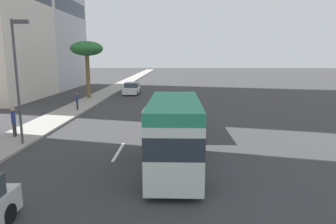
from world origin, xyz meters
name	(u,v)px	position (x,y,z in m)	size (l,w,h in m)	color
ground_plane	(150,101)	(31.50, 0.00, 0.00)	(198.00, 198.00, 0.00)	#38383A
sidewalk_right	(92,100)	(31.50, 6.76, 0.07)	(162.00, 2.85, 0.15)	#9E9B93
lane_stripe_mid	(119,152)	(12.38, 0.00, 0.01)	(3.20, 0.16, 0.01)	silver
lane_stripe_far	(144,110)	(25.39, 0.00, 0.01)	(3.20, 0.16, 0.01)	silver
minibus_lead	(174,133)	(9.69, -3.04, 1.76)	(6.33, 2.30, 3.23)	silver
van_second	(177,112)	(17.05, -3.17, 1.34)	(5.37, 2.07, 2.34)	beige
car_third	(132,89)	(37.28, 2.90, 0.76)	(4.09, 1.96, 1.60)	white
pedestrian_near_lamp	(77,100)	(24.47, 6.16, 1.02)	(0.38, 0.32, 1.60)	#333338
pedestrian_mid_block	(14,121)	(14.81, 6.97, 1.17)	(0.37, 0.31, 1.82)	#333338
palm_tree	(87,50)	(32.68, 7.43, 5.84)	(3.79, 3.79, 6.69)	brown
street_lamp	(18,69)	(13.32, 5.62, 4.41)	(0.24, 0.97, 6.92)	#4C4C51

